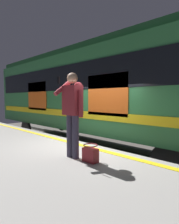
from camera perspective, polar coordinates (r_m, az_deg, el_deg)
ground_plane at (r=5.43m, az=-0.02°, el=-18.86°), size 24.38×24.38×0.00m
platform at (r=4.18m, az=-20.53°, el=-19.79°), size 14.92×3.97×0.89m
safety_line at (r=4.94m, az=-2.48°, el=-10.24°), size 14.62×0.16×0.01m
track_rail_near at (r=6.43m, az=9.05°, el=-14.43°), size 19.40×0.08×0.16m
track_rail_far at (r=7.60m, az=15.40°, el=-11.59°), size 19.40×0.08×0.16m
train_carriage at (r=7.85m, az=0.82°, el=6.77°), size 11.23×2.96×3.88m
passenger at (r=3.82m, az=-5.19°, el=1.30°), size 0.57×0.55×1.76m
handbag at (r=3.69m, az=0.28°, el=-12.87°), size 0.31×0.28×0.34m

